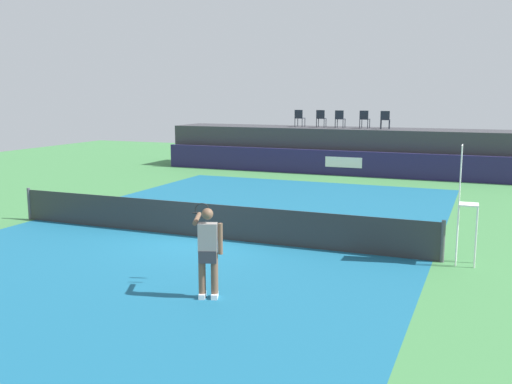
{
  "coord_description": "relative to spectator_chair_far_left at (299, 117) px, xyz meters",
  "views": [
    {
      "loc": [
        7.11,
        -13.75,
        3.88
      ],
      "look_at": [
        0.67,
        2.0,
        1.0
      ],
      "focal_mm": 40.51,
      "sensor_mm": 36.0,
      "label": 1
    }
  ],
  "objects": [
    {
      "name": "court_inner",
      "position": [
        2.29,
        -15.25,
        -2.69
      ],
      "size": [
        12.0,
        22.0,
        0.0
      ],
      "primitive_type": "cube",
      "color": "#16597A",
      "rests_on": "ground"
    },
    {
      "name": "spectator_chair_center",
      "position": [
        2.21,
        -0.21,
        0.0
      ],
      "size": [
        0.45,
        0.45,
        0.89
      ],
      "color": "#1E232D",
      "rests_on": "spectator_platform"
    },
    {
      "name": "umpire_chair",
      "position": [
        8.89,
        -15.25,
        -1.11
      ],
      "size": [
        0.45,
        0.45,
        2.76
      ],
      "color": "white",
      "rests_on": "ground"
    },
    {
      "name": "net_post_far",
      "position": [
        8.49,
        -15.25,
        -2.19
      ],
      "size": [
        0.1,
        0.1,
        1.0
      ],
      "primitive_type": "cylinder",
      "color": "#4C4C51",
      "rests_on": "ground"
    },
    {
      "name": "spectator_chair_left",
      "position": [
        1.15,
        0.06,
        0.0
      ],
      "size": [
        0.45,
        0.45,
        0.89
      ],
      "color": "#1E232D",
      "rests_on": "spectator_platform"
    },
    {
      "name": "spectator_chair_right",
      "position": [
        3.42,
        0.01,
        0.0
      ],
      "size": [
        0.46,
        0.46,
        0.89
      ],
      "color": "#1E232D",
      "rests_on": "spectator_platform"
    },
    {
      "name": "net_post_near",
      "position": [
        -3.91,
        -15.25,
        -2.19
      ],
      "size": [
        0.1,
        0.1,
        1.0
      ],
      "primitive_type": "cylinder",
      "color": "#4C4C51",
      "rests_on": "ground"
    },
    {
      "name": "tennis_net",
      "position": [
        2.29,
        -15.25,
        -2.22
      ],
      "size": [
        12.4,
        0.02,
        0.95
      ],
      "primitive_type": "cube",
      "color": "#2D2D2D",
      "rests_on": "ground"
    },
    {
      "name": "spectator_platform",
      "position": [
        2.29,
        0.05,
        -1.59
      ],
      "size": [
        18.0,
        2.8,
        2.2
      ],
      "primitive_type": "cube",
      "color": "#38383D",
      "rests_on": "ground"
    },
    {
      "name": "sponsor_wall",
      "position": [
        2.29,
        -1.75,
        -2.09
      ],
      "size": [
        18.0,
        0.22,
        1.2
      ],
      "color": "#231E4C",
      "rests_on": "ground"
    },
    {
      "name": "spectator_chair_far_right",
      "position": [
        4.49,
        -0.27,
        0.0
      ],
      "size": [
        0.48,
        0.48,
        0.89
      ],
      "color": "#1E232D",
      "rests_on": "spectator_platform"
    },
    {
      "name": "spectator_chair_far_left",
      "position": [
        0.0,
        0.0,
        0.0
      ],
      "size": [
        0.47,
        0.47,
        0.89
      ],
      "color": "#1E232D",
      "rests_on": "spectator_platform"
    },
    {
      "name": "ground_plane",
      "position": [
        2.29,
        -12.25,
        -2.69
      ],
      "size": [
        48.0,
        48.0,
        0.0
      ],
      "primitive_type": "plane",
      "color": "#3D7A42"
    },
    {
      "name": "tennis_player",
      "position": [
        4.51,
        -19.46,
        -1.73
      ],
      "size": [
        0.97,
        1.09,
        1.77
      ],
      "color": "white",
      "rests_on": "court_inner"
    }
  ]
}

